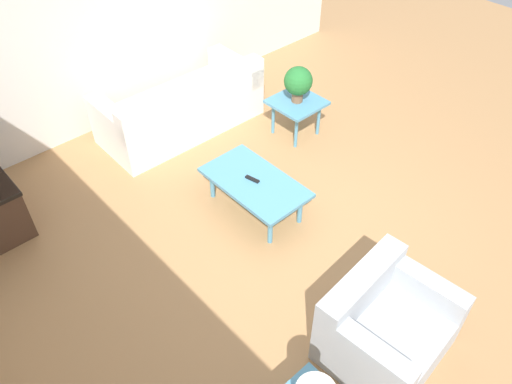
% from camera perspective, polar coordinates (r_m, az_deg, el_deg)
% --- Properties ---
extents(ground_plane, '(14.00, 14.00, 0.00)m').
position_cam_1_polar(ground_plane, '(5.23, 5.01, -3.95)').
color(ground_plane, '#A87A4C').
extents(wall_right, '(0.12, 7.20, 2.70)m').
position_cam_1_polar(wall_right, '(6.53, -15.13, 19.35)').
color(wall_right, silver).
rests_on(wall_right, ground_plane).
extents(sofa, '(0.94, 2.05, 0.80)m').
position_cam_1_polar(sofa, '(6.44, -8.37, 9.35)').
color(sofa, white).
rests_on(sofa, ground_plane).
extents(armchair, '(0.88, 1.02, 0.74)m').
position_cam_1_polar(armchair, '(4.24, 14.41, -14.66)').
color(armchair, '#A8ADB2').
rests_on(armchair, ground_plane).
extents(coffee_table, '(1.12, 0.63, 0.40)m').
position_cam_1_polar(coffee_table, '(5.16, -0.13, 0.93)').
color(coffee_table, teal).
rests_on(coffee_table, ground_plane).
extents(side_table_plant, '(0.59, 0.59, 0.48)m').
position_cam_1_polar(side_table_plant, '(6.24, 4.67, 9.84)').
color(side_table_plant, teal).
rests_on(side_table_plant, ground_plane).
extents(potted_plant, '(0.34, 0.34, 0.45)m').
position_cam_1_polar(potted_plant, '(6.07, 4.84, 12.44)').
color(potted_plant, brown).
rests_on(potted_plant, side_table_plant).
extents(remote_control, '(0.16, 0.07, 0.02)m').
position_cam_1_polar(remote_control, '(5.13, -0.42, 1.49)').
color(remote_control, black).
rests_on(remote_control, coffee_table).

